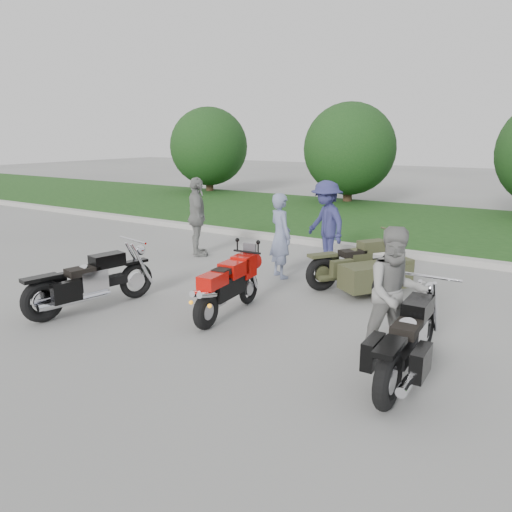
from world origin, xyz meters
The scene contains 13 objects.
ground centered at (0.00, 0.00, 0.00)m, with size 80.00×80.00×0.00m, color #999994.
curb centered at (0.00, 6.00, 0.07)m, with size 60.00×0.30×0.15m, color #ADAAA3.
grass_strip centered at (0.00, 10.15, 0.07)m, with size 60.00×8.00×0.14m, color #2E5C1F.
tree_far_left centered at (-10.00, 13.50, 2.19)m, with size 3.60×3.60×4.00m.
tree_mid_left centered at (-3.00, 13.50, 2.19)m, with size 3.60×3.60×4.00m.
sportbike_red centered at (0.39, 0.63, 0.51)m, with size 0.39×1.83×0.87m.
cruiser_left centered at (-1.65, -0.38, 0.45)m, with size 0.62×2.25×0.87m.
cruiser_right centered at (3.36, 0.05, 0.45)m, with size 0.40×2.27×0.88m.
cruiser_sidecar centered at (1.76, 2.97, 0.39)m, with size 1.74×2.03×0.84m.
person_stripe centered at (-0.03, 2.99, 0.84)m, with size 0.61×0.40×1.67m, color gray.
person_grey centered at (3.01, 0.61, 0.84)m, with size 0.82×0.64×1.69m, color gray.
person_denim centered at (0.29, 4.38, 0.91)m, with size 1.18×0.68×1.82m, color navy.
person_back centered at (-2.55, 3.50, 0.91)m, with size 1.07×0.45×1.83m, color gray.
Camera 1 is at (4.76, -5.32, 2.78)m, focal length 35.00 mm.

